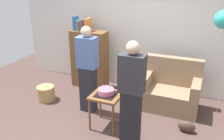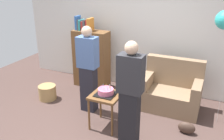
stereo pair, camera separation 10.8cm
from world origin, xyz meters
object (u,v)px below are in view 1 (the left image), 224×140
(handbag, at_px, (187,126))
(wicker_basket, at_px, (46,93))
(person_blowing_candles, at_px, (88,70))
(couch, at_px, (170,91))
(bookshelf, at_px, (89,58))
(birthday_cake, at_px, (106,92))
(person_holding_cake, at_px, (131,95))
(side_table, at_px, (106,100))

(handbag, bearing_deg, wicker_basket, 179.62)
(person_blowing_candles, bearing_deg, couch, 28.49)
(person_blowing_candles, relative_size, wicker_basket, 4.53)
(couch, height_order, wicker_basket, couch)
(wicker_basket, height_order, handbag, wicker_basket)
(bookshelf, height_order, handbag, bookshelf)
(wicker_basket, bearing_deg, couch, 16.56)
(bookshelf, bearing_deg, wicker_basket, -117.39)
(couch, relative_size, birthday_cake, 3.44)
(person_blowing_candles, relative_size, handbag, 5.82)
(bookshelf, distance_m, handbag, 2.60)
(birthday_cake, bearing_deg, wicker_basket, 166.17)
(wicker_basket, bearing_deg, birthday_cake, -13.83)
(couch, height_order, person_holding_cake, person_holding_cake)
(birthday_cake, xyz_separation_m, person_blowing_candles, (-0.53, 0.37, 0.18))
(side_table, relative_size, birthday_cake, 1.89)
(side_table, bearing_deg, person_blowing_candles, 145.43)
(couch, distance_m, wicker_basket, 2.53)
(wicker_basket, distance_m, handbag, 2.84)
(bookshelf, relative_size, side_table, 2.65)
(side_table, bearing_deg, couch, 51.56)
(couch, bearing_deg, side_table, -128.44)
(bookshelf, distance_m, wicker_basket, 1.24)
(bookshelf, relative_size, person_blowing_candles, 0.98)
(couch, bearing_deg, person_holding_cake, -104.59)
(person_blowing_candles, bearing_deg, side_table, -33.66)
(handbag, bearing_deg, person_blowing_candles, 179.86)
(side_table, height_order, person_holding_cake, person_holding_cake)
(birthday_cake, distance_m, wicker_basket, 1.67)
(bookshelf, relative_size, wicker_basket, 4.46)
(couch, height_order, side_table, couch)
(wicker_basket, relative_size, handbag, 1.29)
(birthday_cake, relative_size, handbag, 1.14)
(person_holding_cake, bearing_deg, person_blowing_candles, -20.12)
(bookshelf, relative_size, handbag, 5.73)
(birthday_cake, distance_m, handbag, 1.46)
(side_table, xyz_separation_m, birthday_cake, (0.00, 0.00, 0.14))
(person_blowing_candles, height_order, person_holding_cake, same)
(person_holding_cake, distance_m, wicker_basket, 2.26)
(side_table, xyz_separation_m, handbag, (1.30, 0.36, -0.41))
(person_holding_cake, height_order, handbag, person_holding_cake)
(couch, xyz_separation_m, person_holding_cake, (-0.35, -1.36, 0.49))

